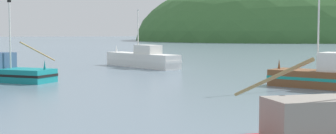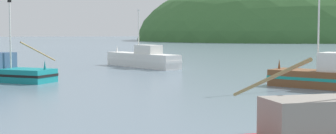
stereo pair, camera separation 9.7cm
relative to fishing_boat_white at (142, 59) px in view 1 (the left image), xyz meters
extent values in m
ellipsoid|color=#386633|center=(92.40, 125.92, -0.87)|extent=(134.39, 107.51, 53.70)
cube|color=gray|center=(-4.33, -41.72, 0.85)|extent=(2.41, 1.48, 1.04)
cylinder|color=#997F4C|center=(-3.79, -37.94, 1.47)|extent=(0.19, 5.69, 1.79)
cube|color=white|center=(-0.04, 0.10, -0.14)|extent=(6.18, 10.75, 1.46)
cube|color=white|center=(-0.04, 0.10, -0.07)|extent=(6.24, 10.86, 0.26)
cone|color=white|center=(-2.03, 4.67, 0.94)|extent=(0.26, 0.26, 0.70)
cube|color=silver|center=(0.39, -0.91, 1.05)|extent=(2.66, 3.33, 0.92)
cylinder|color=silver|center=(-0.31, 0.71, 2.83)|extent=(0.12, 0.12, 4.47)
cube|color=white|center=(-0.31, 0.71, 5.18)|extent=(0.17, 0.34, 0.20)
cube|color=#147F84|center=(-13.01, -12.19, -0.36)|extent=(7.10, 6.31, 1.02)
cube|color=black|center=(-13.01, -12.19, -0.31)|extent=(7.17, 6.37, 0.18)
cone|color=#147F84|center=(-10.46, -14.19, 0.49)|extent=(0.28, 0.28, 0.70)
cube|color=#334C6B|center=(-13.76, -11.61, 0.74)|extent=(2.48, 2.63, 1.19)
cylinder|color=silver|center=(-12.97, -12.22, 2.67)|extent=(0.12, 0.12, 5.05)
cube|color=black|center=(-12.97, -12.22, 5.31)|extent=(0.30, 0.25, 0.20)
cylinder|color=#997F4C|center=(-10.86, -9.43, 1.29)|extent=(2.90, 3.66, 1.80)
cube|color=brown|center=(8.09, -22.35, -0.29)|extent=(6.50, 7.54, 1.17)
cube|color=teal|center=(8.09, -22.35, -0.23)|extent=(6.56, 7.62, 0.21)
cone|color=brown|center=(6.02, -19.57, 0.65)|extent=(0.28, 0.28, 0.70)
cube|color=silver|center=(8.51, -22.92, 0.94)|extent=(2.71, 2.71, 1.29)
cylinder|color=silver|center=(7.76, -21.91, 3.54)|extent=(0.12, 0.12, 6.49)
camera|label=1|loc=(-11.28, -53.32, 3.13)|focal=54.68mm
camera|label=2|loc=(-11.19, -53.35, 3.13)|focal=54.68mm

